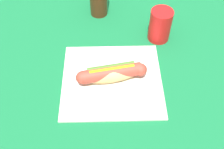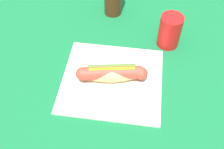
% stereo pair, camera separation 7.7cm
% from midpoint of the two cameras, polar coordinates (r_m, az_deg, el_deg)
% --- Properties ---
extents(dining_table, '(1.14, 1.01, 0.77)m').
position_cam_midpoint_polar(dining_table, '(0.91, 1.84, -4.80)').
color(dining_table, brown).
rests_on(dining_table, ground).
extents(paper_wrapper, '(0.33, 0.32, 0.01)m').
position_cam_midpoint_polar(paper_wrapper, '(0.79, 2.78, -1.39)').
color(paper_wrapper, silver).
rests_on(paper_wrapper, dining_table).
extents(hot_dog, '(0.19, 0.10, 0.05)m').
position_cam_midpoint_polar(hot_dog, '(0.76, 2.87, 0.09)').
color(hot_dog, '#E5BC75').
rests_on(hot_dog, paper_wrapper).
extents(drinking_cup, '(0.07, 0.07, 0.11)m').
position_cam_midpoint_polar(drinking_cup, '(0.88, 14.53, 8.71)').
color(drinking_cup, red).
rests_on(drinking_cup, dining_table).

